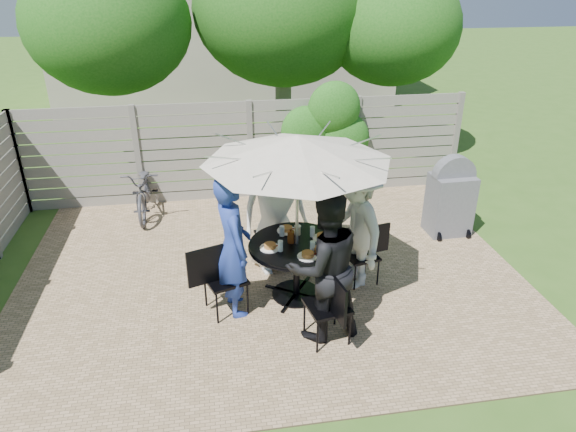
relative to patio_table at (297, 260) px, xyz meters
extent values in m
plane|color=#365A1C|center=(-0.27, 0.36, -0.56)|extent=(60.00, 60.00, 0.00)
cube|color=tan|center=(-0.27, 0.86, -0.55)|extent=(7.00, 6.00, 0.02)
cube|color=gray|center=(-0.27, 3.36, 0.37)|extent=(8.00, 0.10, 1.85)
ellipsoid|color=#1A5413|center=(1.13, 3.21, 0.34)|extent=(1.20, 0.70, 1.80)
cube|color=#A99C8D|center=(-0.27, 12.36, 1.94)|extent=(10.00, 6.00, 5.00)
ellipsoid|color=#194E12|center=(-2.77, 5.36, 2.41)|extent=(3.20, 3.20, 2.72)
ellipsoid|color=#194E12|center=(0.73, 5.86, 2.62)|extent=(3.80, 3.80, 3.23)
ellipsoid|color=#194E12|center=(2.93, 5.16, 2.27)|extent=(2.80, 2.80, 2.38)
cylinder|color=black|center=(0.00, 0.00, 0.22)|extent=(1.44, 1.44, 0.03)
cylinder|color=black|center=(0.00, 0.00, -0.17)|extent=(0.09, 0.09, 0.78)
cylinder|color=black|center=(0.00, 0.00, -0.53)|extent=(0.65, 0.65, 0.04)
cylinder|color=silver|center=(0.00, 0.00, 0.50)|extent=(0.04, 0.04, 2.10)
cone|color=beige|center=(0.00, 0.00, 1.50)|extent=(2.70, 2.70, 0.32)
cube|color=black|center=(-0.19, 0.93, -0.11)|extent=(0.52, 0.52, 0.03)
cube|color=black|center=(-0.24, 1.14, 0.13)|extent=(0.13, 0.43, 0.45)
imported|color=white|center=(-0.17, 0.81, 0.40)|extent=(1.03, 0.78, 1.90)
cube|color=black|center=(-0.93, -0.19, -0.08)|extent=(0.60, 0.60, 0.04)
cube|color=black|center=(-1.15, -0.27, 0.18)|extent=(0.45, 0.18, 0.48)
imported|color=navy|center=(-0.81, -0.17, 0.36)|extent=(0.57, 0.75, 1.84)
cube|color=black|center=(0.19, -0.93, -0.08)|extent=(0.54, 0.54, 0.04)
cube|color=black|center=(0.23, -1.16, 0.17)|extent=(0.12, 0.46, 0.47)
imported|color=black|center=(0.17, -0.81, 0.37)|extent=(1.02, 0.87, 1.85)
cube|color=black|center=(0.93, 0.19, -0.14)|extent=(0.48, 0.48, 0.03)
cube|color=black|center=(1.13, 0.23, 0.08)|extent=(0.40, 0.11, 0.42)
imported|color=beige|center=(0.81, 0.17, 0.32)|extent=(0.86, 1.24, 1.75)
cylinder|color=white|center=(-0.07, 0.35, 0.25)|extent=(0.26, 0.26, 0.01)
cylinder|color=#AD6932|center=(-0.07, 0.35, 0.28)|extent=(0.15, 0.15, 0.05)
cylinder|color=white|center=(-0.35, -0.07, 0.25)|extent=(0.26, 0.26, 0.01)
cylinder|color=#AD6932|center=(-0.35, -0.07, 0.28)|extent=(0.15, 0.15, 0.05)
cylinder|color=white|center=(0.07, -0.35, 0.25)|extent=(0.26, 0.26, 0.01)
cylinder|color=#AD6932|center=(0.07, -0.35, 0.28)|extent=(0.15, 0.15, 0.05)
cylinder|color=white|center=(0.35, 0.07, 0.25)|extent=(0.26, 0.26, 0.01)
cylinder|color=#AD6932|center=(0.35, 0.07, 0.28)|extent=(0.15, 0.15, 0.05)
cylinder|color=white|center=(0.24, -0.26, 0.25)|extent=(0.24, 0.24, 0.01)
cylinder|color=#AD6932|center=(0.24, -0.26, 0.28)|extent=(0.14, 0.14, 0.05)
cylinder|color=silver|center=(-0.16, 0.23, 0.31)|extent=(0.07, 0.07, 0.14)
cylinder|color=silver|center=(-0.23, -0.16, 0.31)|extent=(0.07, 0.07, 0.14)
cylinder|color=silver|center=(0.16, -0.23, 0.31)|extent=(0.07, 0.07, 0.14)
cylinder|color=silver|center=(0.23, 0.16, 0.31)|extent=(0.07, 0.07, 0.14)
cylinder|color=#59280C|center=(-0.07, 0.04, 0.32)|extent=(0.09, 0.09, 0.16)
cylinder|color=#C6B293|center=(0.05, 0.24, 0.30)|extent=(0.08, 0.08, 0.12)
imported|color=#333338|center=(-2.17, 2.96, -0.11)|extent=(0.61, 1.71, 0.90)
cube|color=slate|center=(2.75, 1.38, -0.05)|extent=(0.67, 0.52, 1.01)
cylinder|color=slate|center=(2.75, 1.38, 0.45)|extent=(0.67, 0.22, 0.66)
camera|label=1|loc=(-1.02, -5.60, 3.41)|focal=32.00mm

